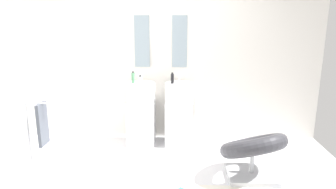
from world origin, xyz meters
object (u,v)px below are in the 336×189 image
Objects in this scene: pedestal_sink_right at (179,113)px; soap_bottle_black at (172,78)px; lounge_chair at (253,150)px; towel_rack at (40,126)px; pedestal_sink_left at (141,113)px; soap_bottle_green at (133,78)px; soap_bottle_clear at (140,80)px.

soap_bottle_black is at bearing -172.56° from pedestal_sink_right.
soap_bottle_black is at bearing 134.67° from lounge_chair.
towel_rack is (-1.59, -1.05, 0.16)m from pedestal_sink_right.
lounge_chair is at bearing 1.40° from towel_rack.
pedestal_sink_left is 1.74m from lounge_chair.
pedestal_sink_left is at bearing 178.39° from soap_bottle_black.
pedestal_sink_right is 0.85m from soap_bottle_green.
soap_bottle_clear reaches higher than pedestal_sink_left.
towel_rack is 5.46× the size of soap_bottle_green.
pedestal_sink_right is 0.54m from soap_bottle_black.
soap_bottle_clear is at bearing -168.60° from soap_bottle_black.
soap_bottle_black is at bearing 34.76° from towel_rack.
towel_rack is at bearing -137.82° from soap_bottle_clear.
soap_bottle_black is 1.21× the size of soap_bottle_clear.
pedestal_sink_left is 0.55m from soap_bottle_green.
soap_bottle_green is 0.56m from soap_bottle_black.
lounge_chair is 1.92m from soap_bottle_green.
lounge_chair is 2.48m from towel_rack.
pedestal_sink_right is at bearing 0.00° from pedestal_sink_left.
soap_bottle_clear is (0.01, -0.10, 0.52)m from pedestal_sink_left.
soap_bottle_green is at bearing -177.47° from pedestal_sink_right.
pedestal_sink_right is 1.08× the size of towel_rack.
soap_bottle_clear reaches higher than towel_rack.
soap_bottle_clear is at bearing -33.23° from soap_bottle_green.
soap_bottle_clear is at bearing 147.95° from lounge_chair.
lounge_chair is (0.87, -0.99, -0.12)m from pedestal_sink_right.
pedestal_sink_left reaches higher than towel_rack.
pedestal_sink_left is at bearing 180.00° from pedestal_sink_right.
towel_rack is (-1.04, -1.05, 0.16)m from pedestal_sink_left.
pedestal_sink_right is 0.76m from soap_bottle_clear.
lounge_chair is 6.71× the size of soap_bottle_black.
towel_rack is 5.96× the size of soap_bottle_black.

